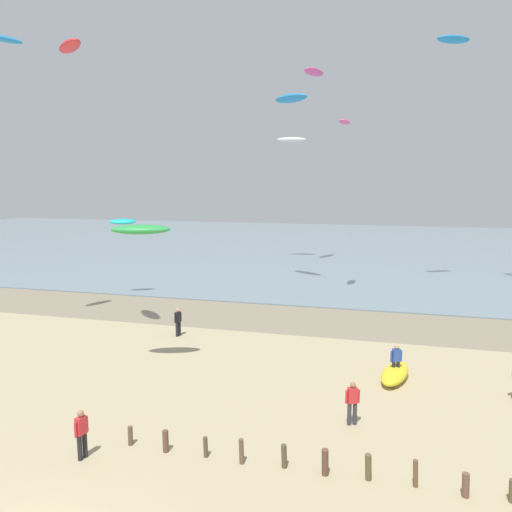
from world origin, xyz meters
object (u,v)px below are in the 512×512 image
at_px(kite_aloft_2, 123,222).
at_px(kite_aloft_12, 70,46).
at_px(kite_aloft_3, 141,229).
at_px(kite_aloft_11, 453,39).
at_px(person_left_flank, 352,402).
at_px(person_mid_beach, 178,321).
at_px(person_by_waterline, 82,433).
at_px(grounded_kite, 395,373).
at_px(kite_aloft_6, 314,72).
at_px(person_nearest_camera, 396,361).
at_px(kite_aloft_4, 291,98).
at_px(kite_aloft_8, 292,139).
at_px(kite_aloft_0, 3,39).
at_px(kite_aloft_9, 344,122).

distance_m(kite_aloft_2, kite_aloft_12, 15.38).
bearing_deg(kite_aloft_3, kite_aloft_11, 36.77).
height_order(person_left_flank, kite_aloft_2, kite_aloft_2).
bearing_deg(kite_aloft_3, person_mid_beach, 77.54).
bearing_deg(kite_aloft_2, person_left_flank, -66.47).
height_order(person_by_waterline, grounded_kite, person_by_waterline).
height_order(kite_aloft_2, kite_aloft_3, kite_aloft_3).
bearing_deg(person_mid_beach, kite_aloft_11, 46.78).
distance_m(grounded_kite, kite_aloft_6, 35.80).
relative_size(person_left_flank, kite_aloft_12, 0.61).
xyz_separation_m(person_by_waterline, kite_aloft_6, (2.13, 38.23, 19.15)).
bearing_deg(kite_aloft_3, kite_aloft_6, 64.62).
relative_size(person_nearest_camera, person_by_waterline, 1.00).
distance_m(kite_aloft_4, kite_aloft_8, 13.98).
bearing_deg(grounded_kite, kite_aloft_4, -142.15).
height_order(person_mid_beach, kite_aloft_0, kite_aloft_0).
relative_size(person_mid_beach, kite_aloft_4, 0.49).
bearing_deg(kite_aloft_11, kite_aloft_8, 117.38).
height_order(kite_aloft_0, kite_aloft_11, kite_aloft_11).
bearing_deg(person_left_flank, kite_aloft_9, 96.14).
bearing_deg(grounded_kite, kite_aloft_6, -151.00).
xyz_separation_m(kite_aloft_6, kite_aloft_11, (12.20, -7.58, 0.31)).
relative_size(person_left_flank, kite_aloft_4, 0.49).
xyz_separation_m(kite_aloft_2, kite_aloft_9, (16.62, 4.34, 7.60)).
xyz_separation_m(person_nearest_camera, kite_aloft_8, (-11.00, 32.25, 12.85)).
bearing_deg(kite_aloft_4, kite_aloft_6, -59.50).
bearing_deg(person_nearest_camera, kite_aloft_2, 150.27).
bearing_deg(kite_aloft_11, kite_aloft_4, 164.85).
height_order(grounded_kite, kite_aloft_8, kite_aloft_8).
xyz_separation_m(kite_aloft_3, kite_aloft_12, (-4.99, 2.49, 9.19)).
relative_size(person_by_waterline, kite_aloft_3, 0.61).
xyz_separation_m(person_nearest_camera, grounded_kite, (-0.03, -0.04, -0.61)).
xyz_separation_m(kite_aloft_4, kite_aloft_12, (-8.33, -17.94, 0.15)).
relative_size(person_mid_beach, kite_aloft_9, 0.78).
distance_m(grounded_kite, kite_aloft_2, 24.39).
bearing_deg(kite_aloft_9, person_left_flank, -167.23).
bearing_deg(person_left_flank, kite_aloft_2, 138.55).
distance_m(person_mid_beach, kite_aloft_12, 16.09).
xyz_separation_m(kite_aloft_0, kite_aloft_8, (11.28, 30.03, -3.49)).
distance_m(person_by_waterline, person_left_flank, 9.74).
bearing_deg(kite_aloft_0, kite_aloft_9, 151.21).
height_order(person_by_waterline, kite_aloft_3, kite_aloft_3).
distance_m(person_by_waterline, kite_aloft_6, 42.81).
bearing_deg(person_nearest_camera, kite_aloft_9, 103.82).
bearing_deg(person_left_flank, grounded_kite, 71.09).
bearing_deg(kite_aloft_11, kite_aloft_0, -170.47).
distance_m(person_mid_beach, kite_aloft_4, 21.70).
xyz_separation_m(kite_aloft_3, kite_aloft_4, (3.34, 20.43, 9.04)).
bearing_deg(kite_aloft_2, kite_aloft_11, -4.23).
xyz_separation_m(person_by_waterline, kite_aloft_0, (-12.00, 11.76, 16.34)).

